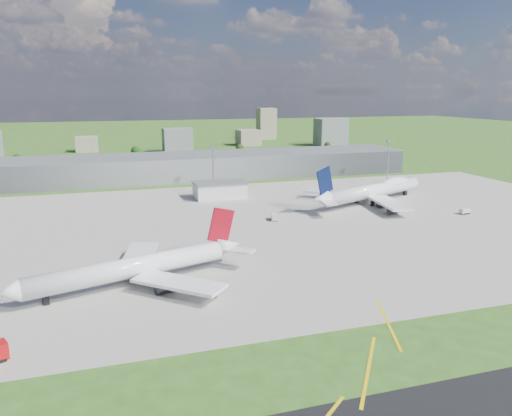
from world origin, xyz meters
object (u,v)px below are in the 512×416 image
object	(u,v)px
tug_yellow	(123,268)
van_white_near	(274,217)
airliner_red_twin	(139,267)
van_white_far	(465,211)
airliner_blue_quad	(373,191)

from	to	relation	value
tug_yellow	van_white_near	distance (m)	80.29
airliner_red_twin	van_white_far	world-z (taller)	airliner_red_twin
airliner_red_twin	airliner_blue_quad	distance (m)	143.83
airliner_red_twin	van_white_near	world-z (taller)	airliner_red_twin
airliner_red_twin	airliner_blue_quad	bearing A→B (deg)	-164.89
airliner_blue_quad	van_white_near	size ratio (longest dim) A/B	13.13
van_white_near	airliner_red_twin	bearing A→B (deg)	148.92
airliner_red_twin	van_white_far	size ratio (longest dim) A/B	13.43
airliner_red_twin	airliner_blue_quad	xyz separation A→B (m)	(121.60, 76.81, 0.84)
airliner_red_twin	van_white_near	bearing A→B (deg)	-154.13
tug_yellow	van_white_far	distance (m)	155.96
tug_yellow	van_white_far	world-z (taller)	van_white_far
van_white_near	van_white_far	size ratio (longest dim) A/B	1.17
airliner_red_twin	van_white_far	xyz separation A→B (m)	(149.14, 42.48, -3.93)
airliner_red_twin	airliner_blue_quad	size ratio (longest dim) A/B	0.88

